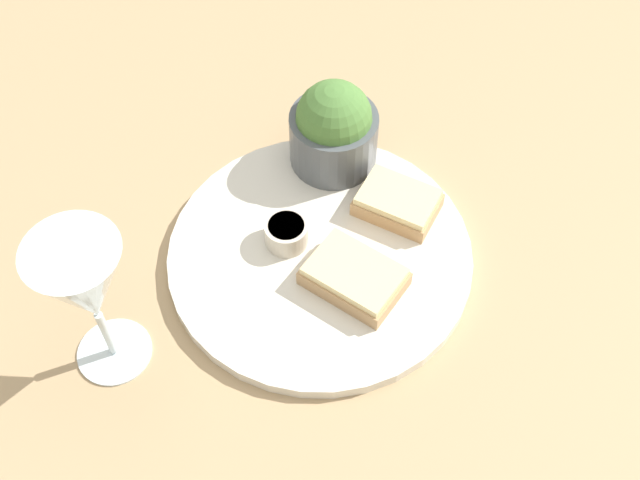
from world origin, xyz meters
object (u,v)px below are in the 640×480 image
Objects in this scene: cheese_toast_near at (354,277)px; salad_bowl at (338,129)px; sauce_ramekin at (286,232)px; wine_glass at (86,288)px; cheese_toast_far at (398,202)px.

salad_bowl is at bearing 101.82° from cheese_toast_near.
wine_glass reaches higher than sauce_ramekin.
cheese_toast_far is at bearing 25.64° from sauce_ramekin.
sauce_ramekin is 0.26× the size of wine_glass.
salad_bowl is 0.13m from sauce_ramekin.
cheese_toast_far is 0.57× the size of wine_glass.
salad_bowl is 2.30× the size of sauce_ramekin.
cheese_toast_near is (0.07, -0.04, -0.00)m from sauce_ramekin.
salad_bowl reaches higher than cheese_toast_near.
sauce_ramekin and cheese_toast_far have the same top height.
sauce_ramekin and cheese_toast_near have the same top height.
salad_bowl is at bearing 53.94° from wine_glass.
sauce_ramekin is at bearing 148.99° from cheese_toast_near.
wine_glass reaches higher than salad_bowl.
sauce_ramekin is at bearing -154.36° from cheese_toast_far.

